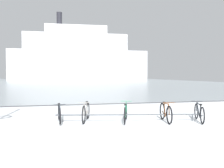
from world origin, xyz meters
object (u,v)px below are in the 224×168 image
object	(u,v)px
ferry_ship	(79,58)
bicycle_3	(166,113)
bicycle_1	(86,112)
bicycle_2	(126,113)
bicycle_4	(199,113)
bicycle_0	(59,113)

from	to	relation	value
ferry_ship	bicycle_3	bearing A→B (deg)	-90.85
bicycle_1	bicycle_2	xyz separation A→B (m)	(1.57, -0.43, -0.01)
bicycle_2	ferry_ship	xyz separation A→B (m)	(2.65, 71.20, 7.34)
bicycle_2	bicycle_4	bearing A→B (deg)	-9.95
bicycle_0	bicycle_1	bearing A→B (deg)	-1.35
bicycle_3	bicycle_4	size ratio (longest dim) A/B	1.00
bicycle_0	ferry_ship	bearing A→B (deg)	85.73
bicycle_4	bicycle_0	bearing A→B (deg)	170.14
bicycle_0	bicycle_4	distance (m)	5.69
bicycle_1	ferry_ship	distance (m)	71.27
bicycle_4	ferry_ship	bearing A→B (deg)	90.26
bicycle_4	ferry_ship	world-z (taller)	ferry_ship
bicycle_0	ferry_ship	world-z (taller)	ferry_ship
bicycle_3	ferry_ship	distance (m)	71.91
bicycle_2	bicycle_3	world-z (taller)	bicycle_3
bicycle_3	bicycle_1	bearing A→B (deg)	166.45
bicycle_1	ferry_ship	xyz separation A→B (m)	(4.22, 70.77, 7.32)
bicycle_3	ferry_ship	bearing A→B (deg)	89.15
bicycle_4	ferry_ship	distance (m)	72.09
bicycle_1	ferry_ship	size ratio (longest dim) A/B	0.04
bicycle_2	bicycle_4	size ratio (longest dim) A/B	1.01
ferry_ship	bicycle_0	bearing A→B (deg)	-94.27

